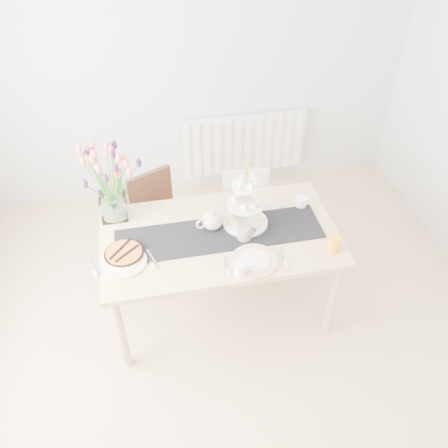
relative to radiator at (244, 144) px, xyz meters
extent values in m
plane|color=tan|center=(-0.50, -2.19, -0.45)|extent=(4.50, 4.50, 0.00)
plane|color=silver|center=(-0.50, 0.06, 0.85)|extent=(4.00, 0.00, 4.00)
cube|color=white|center=(0.00, 0.00, 0.00)|extent=(1.20, 0.08, 0.60)
cube|color=tan|center=(-0.54, -1.55, 0.28)|extent=(1.60, 0.90, 0.04)
cylinder|color=tan|center=(-1.27, -1.93, -0.09)|extent=(0.06, 0.06, 0.71)
cylinder|color=tan|center=(0.19, -1.93, -0.09)|extent=(0.06, 0.06, 0.71)
cylinder|color=tan|center=(-1.27, -1.17, -0.09)|extent=(0.06, 0.06, 0.71)
cylinder|color=tan|center=(0.19, -1.17, -0.09)|extent=(0.06, 0.06, 0.71)
cube|color=#331C12|center=(-0.89, -0.94, -0.06)|extent=(0.51, 0.51, 0.04)
cube|color=#331C12|center=(-0.96, -0.78, 0.15)|extent=(0.37, 0.20, 0.37)
cylinder|color=#331C12|center=(-0.98, -1.18, -0.26)|extent=(0.04, 0.04, 0.37)
cylinder|color=#331C12|center=(-0.65, -1.03, -0.26)|extent=(0.04, 0.04, 0.37)
cylinder|color=#331C12|center=(-1.13, -0.85, -0.26)|extent=(0.04, 0.04, 0.37)
cylinder|color=#331C12|center=(-0.80, -0.70, -0.26)|extent=(0.04, 0.04, 0.37)
cube|color=silver|center=(-0.20, -1.02, -0.07)|extent=(0.40, 0.40, 0.04)
cube|color=silver|center=(-0.19, -0.86, 0.13)|extent=(0.37, 0.07, 0.36)
cylinder|color=silver|center=(-0.40, -1.19, -0.27)|extent=(0.04, 0.04, 0.36)
cylinder|color=silver|center=(-0.04, -1.22, -0.27)|extent=(0.04, 0.04, 0.36)
cylinder|color=silver|center=(-0.37, -0.83, -0.27)|extent=(0.04, 0.04, 0.36)
cylinder|color=silver|center=(-0.01, -0.86, -0.27)|extent=(0.04, 0.04, 0.36)
cube|color=black|center=(-0.54, -1.55, 0.30)|extent=(1.40, 0.35, 0.01)
cube|color=silver|center=(-1.23, -1.21, 0.39)|extent=(0.18, 0.18, 0.18)
cylinder|color=gold|center=(-0.35, -1.47, 0.53)|extent=(0.01, 0.01, 0.46)
cylinder|color=white|center=(-0.35, -1.47, 0.32)|extent=(0.31, 0.31, 0.01)
cylinder|color=white|center=(-0.35, -1.47, 0.48)|extent=(0.25, 0.25, 0.01)
cylinder|color=white|center=(-0.35, -1.47, 0.63)|extent=(0.20, 0.20, 0.01)
cylinder|color=white|center=(0.09, -1.36, 0.34)|extent=(0.08, 0.08, 0.08)
cylinder|color=black|center=(-1.18, -1.62, 0.31)|extent=(0.26, 0.26, 0.02)
cylinder|color=orange|center=(-1.18, -1.62, 0.33)|extent=(0.23, 0.23, 0.01)
cylinder|color=slate|center=(-0.39, -1.62, 0.36)|extent=(0.10, 0.10, 0.11)
cylinder|color=white|center=(-0.49, -1.93, 0.34)|extent=(0.08, 0.08, 0.09)
cylinder|color=orange|center=(0.16, -1.84, 0.35)|extent=(0.11, 0.11, 0.10)
cylinder|color=white|center=(-1.19, -1.69, 0.31)|extent=(0.37, 0.37, 0.02)
cylinder|color=silver|center=(-0.37, -1.84, 0.31)|extent=(0.34, 0.34, 0.02)
camera|label=1|loc=(-0.98, -3.86, 2.48)|focal=38.00mm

